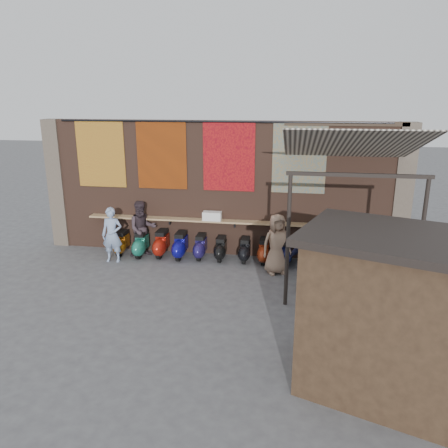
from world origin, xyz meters
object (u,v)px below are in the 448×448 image
(scooter_stool_6, at_px, (245,250))
(scooter_stool_7, at_px, (264,251))
(diner_left, at_px, (112,235))
(scooter_stool_2, at_px, (162,244))
(diner_right, at_px, (142,229))
(shelf_box, at_px, (212,216))
(scooter_stool_1, at_px, (141,244))
(market_stall, at_px, (385,318))
(scooter_stool_5, at_px, (221,249))
(scooter_stool_3, at_px, (180,246))
(scooter_stool_8, at_px, (286,253))
(scooter_stool_9, at_px, (308,253))
(shopper_navy, at_px, (306,262))
(shopper_tan, at_px, (277,244))
(scooter_stool_4, at_px, (201,247))
(scooter_stool_0, at_px, (122,243))
(shopper_grey, at_px, (422,286))

(scooter_stool_6, bearing_deg, scooter_stool_7, -1.12)
(diner_left, bearing_deg, scooter_stool_6, 4.45)
(scooter_stool_2, height_order, diner_right, diner_right)
(shelf_box, xyz_separation_m, scooter_stool_1, (-2.12, -0.35, -0.88))
(shelf_box, xyz_separation_m, market_stall, (3.86, -5.71, 0.03))
(scooter_stool_2, relative_size, scooter_stool_5, 1.15)
(scooter_stool_2, relative_size, scooter_stool_3, 1.01)
(scooter_stool_8, bearing_deg, diner_right, -179.84)
(scooter_stool_8, bearing_deg, scooter_stool_9, -3.61)
(shopper_navy, xyz_separation_m, shopper_tan, (-0.77, 1.15, 0.02))
(shelf_box, height_order, scooter_stool_3, shelf_box)
(shopper_tan, bearing_deg, diner_left, 153.44)
(scooter_stool_5, height_order, shopper_tan, shopper_tan)
(scooter_stool_1, xyz_separation_m, scooter_stool_5, (2.44, 0.07, -0.04))
(scooter_stool_3, distance_m, shopper_navy, 4.10)
(diner_right, distance_m, shopper_navy, 5.16)
(scooter_stool_4, xyz_separation_m, scooter_stool_5, (0.62, -0.03, -0.02))
(scooter_stool_7, xyz_separation_m, diner_left, (-4.36, -0.61, 0.46))
(scooter_stool_5, distance_m, scooter_stool_9, 2.52)
(scooter_stool_2, xyz_separation_m, market_stall, (5.38, -5.46, 0.89))
(diner_left, distance_m, market_stall, 8.22)
(scooter_stool_9, distance_m, diner_left, 5.65)
(scooter_stool_6, bearing_deg, scooter_stool_5, 179.60)
(scooter_stool_0, bearing_deg, scooter_stool_5, -0.39)
(shelf_box, relative_size, scooter_stool_2, 0.66)
(scooter_stool_4, relative_size, scooter_stool_9, 0.93)
(diner_left, bearing_deg, shelf_box, 13.19)
(scooter_stool_4, height_order, scooter_stool_6, scooter_stool_4)
(scooter_stool_0, distance_m, scooter_stool_9, 5.60)
(shopper_grey, bearing_deg, diner_right, 12.04)
(scooter_stool_4, bearing_deg, scooter_stool_6, -1.37)
(shelf_box, bearing_deg, scooter_stool_3, -160.07)
(scooter_stool_5, distance_m, scooter_stool_6, 0.71)
(scooter_stool_3, distance_m, scooter_stool_5, 1.22)
(scooter_stool_0, distance_m, scooter_stool_6, 3.79)
(scooter_stool_3, relative_size, diner_left, 0.51)
(scooter_stool_1, xyz_separation_m, scooter_stool_2, (0.61, 0.10, 0.02))
(scooter_stool_6, distance_m, scooter_stool_7, 0.55)
(scooter_stool_1, bearing_deg, shopper_grey, -22.63)
(shelf_box, relative_size, scooter_stool_1, 0.69)
(shopper_navy, xyz_separation_m, shopper_grey, (2.34, -1.17, 0.05))
(scooter_stool_2, xyz_separation_m, scooter_stool_7, (3.09, -0.04, -0.04))
(scooter_stool_8, bearing_deg, scooter_stool_0, 179.65)
(scooter_stool_4, bearing_deg, scooter_stool_7, -1.30)
(scooter_stool_2, xyz_separation_m, shopper_navy, (4.24, -1.93, 0.42))
(scooter_stool_1, xyz_separation_m, shopper_grey, (7.19, -3.00, 0.49))
(scooter_stool_6, height_order, shopper_navy, shopper_navy)
(shopper_grey, distance_m, market_stall, 2.69)
(scooter_stool_2, xyz_separation_m, diner_right, (-0.56, -0.05, 0.46))
(scooter_stool_3, bearing_deg, scooter_stool_6, 1.33)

